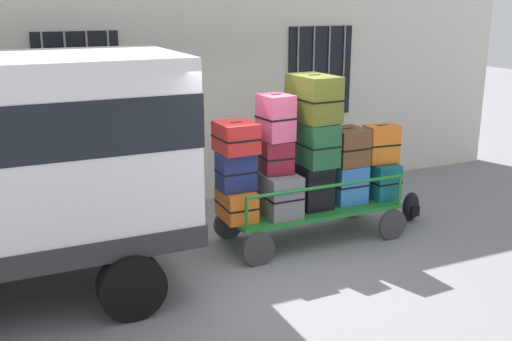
% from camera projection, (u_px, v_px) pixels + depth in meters
% --- Properties ---
extents(ground_plane, '(40.00, 40.00, 0.00)m').
position_uv_depth(ground_plane, '(269.00, 259.00, 7.65)').
color(ground_plane, gray).
extents(building_wall, '(12.00, 0.38, 5.00)m').
position_uv_depth(building_wall, '(193.00, 45.00, 9.36)').
color(building_wall, silver).
rests_on(building_wall, ground).
extents(luggage_cart, '(2.45, 1.03, 0.47)m').
position_uv_depth(luggage_cart, '(311.00, 212.00, 8.19)').
color(luggage_cart, '#1E722D').
rests_on(luggage_cart, ground).
extents(cart_railing, '(2.33, 0.89, 0.42)m').
position_uv_depth(cart_railing, '(311.00, 181.00, 8.07)').
color(cart_railing, '#1E722D').
rests_on(cart_railing, luggage_cart).
extents(suitcase_left_bottom, '(0.41, 0.59, 0.39)m').
position_uv_depth(suitcase_left_bottom, '(236.00, 204.00, 7.66)').
color(suitcase_left_bottom, orange).
rests_on(suitcase_left_bottom, luggage_cart).
extents(suitcase_left_middle, '(0.46, 0.35, 0.49)m').
position_uv_depth(suitcase_left_middle, '(236.00, 171.00, 7.54)').
color(suitcase_left_middle, navy).
rests_on(suitcase_left_middle, suitcase_left_bottom).
extents(suitcase_left_top, '(0.48, 0.54, 0.38)m').
position_uv_depth(suitcase_left_top, '(236.00, 137.00, 7.42)').
color(suitcase_left_top, '#B21E1E').
rests_on(suitcase_left_top, suitcase_left_middle).
extents(suitcase_midleft_bottom, '(0.46, 0.82, 0.55)m').
position_uv_depth(suitcase_midleft_bottom, '(275.00, 192.00, 7.86)').
color(suitcase_midleft_bottom, slate).
rests_on(suitcase_midleft_bottom, luggage_cart).
extents(suitcase_midleft_middle, '(0.41, 0.39, 0.43)m').
position_uv_depth(suitcase_midleft_middle, '(276.00, 156.00, 7.71)').
color(suitcase_midleft_middle, maroon).
rests_on(suitcase_midleft_middle, suitcase_midleft_bottom).
extents(suitcase_midleft_top, '(0.41, 0.46, 0.58)m').
position_uv_depth(suitcase_midleft_top, '(276.00, 117.00, 7.59)').
color(suitcase_midleft_top, '#CC4C72').
rests_on(suitcase_midleft_top, suitcase_midleft_middle).
extents(suitcase_center_bottom, '(0.43, 0.55, 0.61)m').
position_uv_depth(suitcase_center_bottom, '(311.00, 185.00, 8.09)').
color(suitcase_center_bottom, black).
rests_on(suitcase_center_bottom, luggage_cart).
extents(suitcase_center_middle, '(0.43, 0.72, 0.57)m').
position_uv_depth(suitcase_center_middle, '(313.00, 143.00, 7.90)').
color(suitcase_center_middle, '#194C28').
rests_on(suitcase_center_middle, suitcase_center_bottom).
extents(suitcase_center_top, '(0.50, 0.75, 0.60)m').
position_uv_depth(suitcase_center_top, '(314.00, 98.00, 7.77)').
color(suitcase_center_top, '#4C5119').
rests_on(suitcase_center_top, suitcase_center_middle).
extents(suitcase_midright_bottom, '(0.46, 0.46, 0.53)m').
position_uv_depth(suitcase_midright_bottom, '(347.00, 183.00, 8.30)').
color(suitcase_midright_bottom, '#3372C6').
rests_on(suitcase_midright_bottom, luggage_cart).
extents(suitcase_midright_middle, '(0.47, 0.50, 0.50)m').
position_uv_depth(suitcase_midright_middle, '(347.00, 146.00, 8.18)').
color(suitcase_midright_middle, brown).
rests_on(suitcase_midright_middle, suitcase_midright_bottom).
extents(suitcase_right_bottom, '(0.38, 0.66, 0.50)m').
position_uv_depth(suitcase_right_bottom, '(378.00, 178.00, 8.57)').
color(suitcase_right_bottom, '#0F5960').
rests_on(suitcase_right_bottom, luggage_cart).
extents(suitcase_right_middle, '(0.48, 0.36, 0.53)m').
position_uv_depth(suitcase_right_middle, '(381.00, 144.00, 8.40)').
color(suitcase_right_middle, orange).
rests_on(suitcase_right_middle, suitcase_right_bottom).
extents(backpack, '(0.27, 0.22, 0.44)m').
position_uv_depth(backpack, '(411.00, 207.00, 8.92)').
color(backpack, black).
rests_on(backpack, ground).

